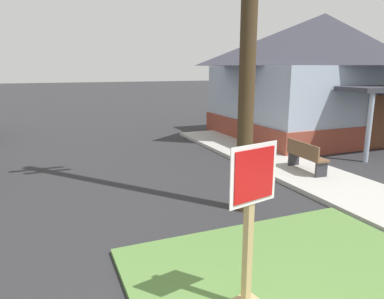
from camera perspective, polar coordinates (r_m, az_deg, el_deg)
The scene contains 6 objects.
grass_corner_patch at distance 5.43m, azimuth 19.33°, elevation -21.03°, with size 4.73×4.42×0.08m, color #567F3D.
sidewalk_strip at distance 10.28m, azimuth 19.75°, elevation -4.51°, with size 2.20×15.74×0.12m, color #B2AFA8.
stop_sign at distance 4.39m, azimuth 9.18°, elevation -13.08°, with size 0.70×0.35×2.10m.
manhole_cover at distance 5.64m, azimuth -1.97°, elevation -19.22°, with size 0.70×0.70×0.02m, color black.
street_bench at distance 10.62m, azimuth 17.75°, elevation -0.89°, with size 0.50×1.46×0.85m.
corner_house at distance 17.05m, azimuth 19.98°, elevation 11.21°, with size 8.60×7.91×5.30m.
Camera 1 is at (-0.93, -1.38, 3.01)m, focal length 33.22 mm.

